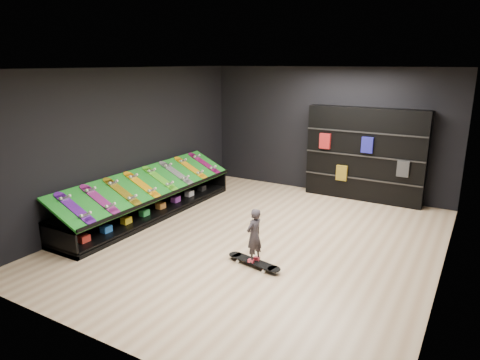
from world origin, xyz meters
The scene contains 19 objects.
floor centered at (0.00, 0.00, 0.00)m, with size 6.00×7.00×0.01m, color beige.
ceiling centered at (0.00, 0.00, 3.00)m, with size 6.00×7.00×0.01m, color white.
wall_back centered at (0.00, 3.50, 1.50)m, with size 6.00×0.02×3.00m, color black.
wall_front centered at (0.00, -3.50, 1.50)m, with size 6.00×0.02×3.00m, color black.
wall_left centered at (-3.00, 0.00, 1.50)m, with size 0.02×7.00×3.00m, color black.
wall_right centered at (3.00, 0.00, 1.50)m, with size 0.02×7.00×3.00m, color black.
display_rack centered at (-2.55, 0.00, 0.25)m, with size 0.90×4.50×0.50m, color black, non-canonical shape.
turf_ramp centered at (-2.50, 0.00, 0.71)m, with size 1.00×4.50×0.04m, color #116C16.
back_shelving centered at (0.98, 3.32, 1.06)m, with size 2.66×0.31×2.12m, color black.
floor_skateboard centered at (0.43, -0.96, 0.05)m, with size 0.98×0.22×0.09m, color black, non-canonical shape.
child centered at (0.43, -0.96, 0.35)m, with size 0.20×0.14×0.52m, color black.
display_board_0 centered at (-2.49, -1.90, 0.74)m, with size 0.98×0.22×0.09m, color purple, non-canonical shape.
display_board_1 centered at (-2.49, -1.36, 0.74)m, with size 0.98×0.22×0.09m, color #2626BF, non-canonical shape.
display_board_2 centered at (-2.49, -0.81, 0.74)m, with size 0.98×0.22×0.09m, color yellow, non-canonical shape.
display_board_3 centered at (-2.49, -0.27, 0.74)m, with size 0.98×0.22×0.09m, color yellow, non-canonical shape.
display_board_4 centered at (-2.49, 0.27, 0.74)m, with size 0.98×0.22×0.09m, color green, non-canonical shape.
display_board_5 centered at (-2.49, 0.81, 0.74)m, with size 0.98×0.22×0.09m, color black, non-canonical shape.
display_board_6 centered at (-2.49, 1.36, 0.74)m, with size 0.98×0.22×0.09m, color orange, non-canonical shape.
display_board_7 centered at (-2.49, 1.90, 0.74)m, with size 0.98×0.22×0.09m, color #E5198C, non-canonical shape.
Camera 1 is at (3.31, -6.36, 3.10)m, focal length 32.00 mm.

